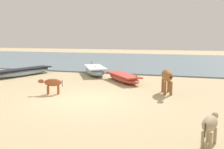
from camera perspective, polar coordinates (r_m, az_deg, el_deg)
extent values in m
plane|color=tan|center=(10.17, -6.30, -5.52)|extent=(80.00, 80.00, 0.00)
cube|color=slate|center=(26.58, 8.71, 2.97)|extent=(60.00, 20.00, 0.08)
ellipsoid|color=#8CA5B7|center=(16.72, -3.70, 0.84)|extent=(2.68, 3.59, 0.54)
cube|color=white|center=(16.69, -3.71, 1.62)|extent=(2.46, 3.21, 0.07)
cube|color=olive|center=(16.96, -3.84, 1.45)|extent=(0.88, 0.57, 0.04)
cylinder|color=olive|center=(18.26, -4.44, 2.62)|extent=(0.06, 0.06, 0.20)
ellipsoid|color=#8CA5B7|center=(17.21, -18.88, 0.46)|extent=(2.15, 4.68, 0.45)
cube|color=black|center=(17.18, -18.91, 1.09)|extent=(1.98, 4.15, 0.07)
cube|color=olive|center=(16.98, -19.82, 0.74)|extent=(0.78, 0.33, 0.04)
ellipsoid|color=#B74733|center=(14.10, 2.47, -0.77)|extent=(2.75, 3.08, 0.42)
cube|color=#CC3F33|center=(14.08, 2.48, -0.05)|extent=(2.49, 2.76, 0.07)
cube|color=olive|center=(13.86, 2.90, -0.45)|extent=(0.64, 0.56, 0.04)
cylinder|color=olive|center=(12.71, 5.30, -0.37)|extent=(0.06, 0.06, 0.20)
ellipsoid|color=brown|center=(11.35, 11.90, -0.18)|extent=(0.73, 1.22, 0.50)
ellipsoid|color=brown|center=(10.60, 12.52, -0.33)|extent=(0.31, 0.42, 0.27)
sphere|color=#2D2119|center=(10.44, 12.66, -0.63)|extent=(0.13, 0.13, 0.10)
cylinder|color=brown|center=(11.13, 12.72, -2.98)|extent=(0.11, 0.11, 0.57)
cylinder|color=brown|center=(11.09, 11.44, -2.98)|extent=(0.11, 0.11, 0.57)
cylinder|color=brown|center=(11.78, 12.19, -2.35)|extent=(0.11, 0.11, 0.57)
cylinder|color=brown|center=(11.74, 10.98, -2.35)|extent=(0.11, 0.11, 0.57)
cylinder|color=#2D2119|center=(11.95, 11.46, 0.00)|extent=(0.04, 0.04, 0.47)
ellipsoid|color=#9E4C28|center=(11.29, -12.73, -1.69)|extent=(0.79, 0.52, 0.32)
ellipsoid|color=#9E4C28|center=(11.38, -15.15, -1.42)|extent=(0.28, 0.22, 0.17)
sphere|color=#2D2119|center=(11.41, -15.67, -1.52)|extent=(0.09, 0.09, 0.07)
cylinder|color=#9E4C28|center=(11.31, -13.82, -3.36)|extent=(0.07, 0.07, 0.37)
cylinder|color=#9E4C28|center=(11.47, -13.66, -3.20)|extent=(0.07, 0.07, 0.37)
cylinder|color=#9E4C28|center=(11.23, -11.68, -3.37)|extent=(0.07, 0.07, 0.37)
cylinder|color=#9E4C28|center=(11.39, -11.54, -3.21)|extent=(0.07, 0.07, 0.37)
cylinder|color=#2D2119|center=(11.23, -10.78, -1.86)|extent=(0.02, 0.02, 0.30)
ellipsoid|color=tan|center=(6.25, 20.50, -9.96)|extent=(0.49, 0.80, 0.32)
ellipsoid|color=tan|center=(6.69, 21.50, -8.32)|extent=(0.21, 0.27, 0.18)
sphere|color=#2D2119|center=(6.80, 21.68, -8.25)|extent=(0.08, 0.08, 0.07)
cylinder|color=tan|center=(6.57, 20.10, -12.03)|extent=(0.07, 0.07, 0.37)
cylinder|color=tan|center=(6.54, 21.51, -12.20)|extent=(0.07, 0.07, 0.37)
cylinder|color=tan|center=(6.17, 19.13, -13.30)|extent=(0.07, 0.07, 0.37)
cylinder|color=tan|center=(6.14, 20.63, -13.49)|extent=(0.07, 0.07, 0.37)
cylinder|color=#2D2119|center=(5.90, 19.60, -11.35)|extent=(0.02, 0.02, 0.30)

